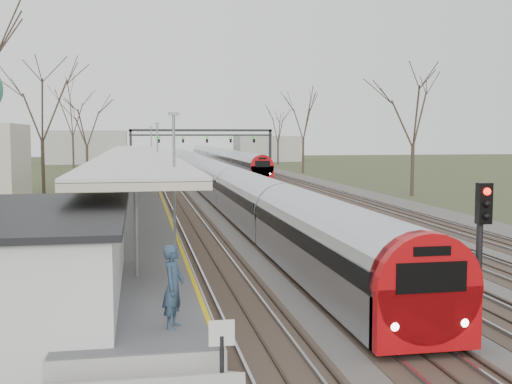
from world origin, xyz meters
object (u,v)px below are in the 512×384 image
(train_near, at_px, (211,176))
(signal_post, at_px, (481,239))
(train_far, at_px, (220,157))
(passenger, at_px, (173,287))

(train_near, xyz_separation_m, signal_post, (1.75, -43.94, 1.25))
(train_near, height_order, signal_post, signal_post)
(train_far, bearing_deg, train_near, -98.21)
(train_near, bearing_deg, passenger, -97.41)
(passenger, relative_size, signal_post, 0.46)
(train_far, relative_size, signal_post, 18.34)
(train_far, distance_m, passenger, 93.66)
(train_far, bearing_deg, passenger, -97.83)
(train_near, distance_m, passenger, 44.66)
(passenger, xyz_separation_m, signal_post, (7.51, 0.35, 0.79))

